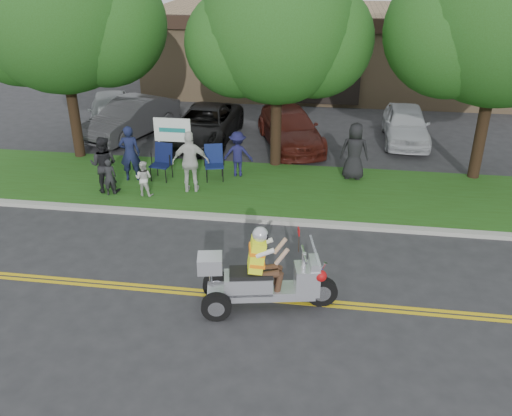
# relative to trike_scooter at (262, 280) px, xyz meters

# --- Properties ---
(ground) EXTENTS (120.00, 120.00, 0.00)m
(ground) POSITION_rel_trike_scooter_xyz_m (-1.12, 0.80, -0.67)
(ground) COLOR #28282B
(ground) RESTS_ON ground
(centerline_near) EXTENTS (60.00, 0.10, 0.01)m
(centerline_near) POSITION_rel_trike_scooter_xyz_m (-1.12, 0.22, -0.66)
(centerline_near) COLOR gold
(centerline_near) RESTS_ON ground
(centerline_far) EXTENTS (60.00, 0.10, 0.01)m
(centerline_far) POSITION_rel_trike_scooter_xyz_m (-1.12, 0.38, -0.66)
(centerline_far) COLOR gold
(centerline_far) RESTS_ON ground
(curb) EXTENTS (60.00, 0.25, 0.12)m
(curb) POSITION_rel_trike_scooter_xyz_m (-1.12, 3.85, -0.61)
(curb) COLOR #A8A89E
(curb) RESTS_ON ground
(grass_verge) EXTENTS (60.00, 4.00, 0.10)m
(grass_verge) POSITION_rel_trike_scooter_xyz_m (-1.12, 6.00, -0.61)
(grass_verge) COLOR #254C14
(grass_verge) RESTS_ON ground
(commercial_building) EXTENTS (18.00, 8.20, 4.00)m
(commercial_building) POSITION_rel_trike_scooter_xyz_m (0.88, 19.77, 1.34)
(commercial_building) COLOR #9E7F5B
(commercial_building) RESTS_ON ground
(tree_left) EXTENTS (6.62, 5.40, 7.78)m
(tree_left) POSITION_rel_trike_scooter_xyz_m (-7.56, 7.83, 4.18)
(tree_left) COLOR #332114
(tree_left) RESTS_ON ground
(tree_mid) EXTENTS (5.88, 4.80, 7.05)m
(tree_mid) POSITION_rel_trike_scooter_xyz_m (-0.57, 8.03, 3.77)
(tree_mid) COLOR #332114
(tree_mid) RESTS_ON ground
(tree_right) EXTENTS (6.86, 5.60, 8.07)m
(tree_right) POSITION_rel_trike_scooter_xyz_m (5.94, 7.83, 4.36)
(tree_right) COLOR #332114
(tree_right) RESTS_ON ground
(business_sign) EXTENTS (1.25, 0.06, 1.75)m
(business_sign) POSITION_rel_trike_scooter_xyz_m (-4.02, 7.40, 0.59)
(business_sign) COLOR silver
(business_sign) RESTS_ON ground
(trike_scooter) EXTENTS (2.91, 1.19, 1.91)m
(trike_scooter) POSITION_rel_trike_scooter_xyz_m (0.00, 0.00, 0.00)
(trike_scooter) COLOR black
(trike_scooter) RESTS_ON ground
(lawn_chair_a) EXTENTS (0.68, 0.70, 1.14)m
(lawn_chair_a) POSITION_rel_trike_scooter_xyz_m (-4.05, 6.25, 0.08)
(lawn_chair_a) COLOR black
(lawn_chair_a) RESTS_ON grass_verge
(lawn_chair_b) EXTENTS (0.72, 0.73, 1.11)m
(lawn_chair_b) POSITION_rel_trike_scooter_xyz_m (-2.42, 6.47, 0.06)
(lawn_chair_b) COLOR black
(lawn_chair_b) RESTS_ON grass_verge
(spectator_adult_left) EXTENTS (0.74, 0.59, 1.79)m
(spectator_adult_left) POSITION_rel_trike_scooter_xyz_m (-5.01, 5.96, 0.33)
(spectator_adult_left) COLOR #151B3B
(spectator_adult_left) RESTS_ON grass_verge
(spectator_adult_mid) EXTENTS (0.87, 0.70, 1.73)m
(spectator_adult_mid) POSITION_rel_trike_scooter_xyz_m (-5.47, 4.98, 0.30)
(spectator_adult_mid) COLOR black
(spectator_adult_mid) RESTS_ON grass_verge
(spectator_adult_right) EXTENTS (1.16, 0.62, 1.89)m
(spectator_adult_right) POSITION_rel_trike_scooter_xyz_m (-2.89, 5.38, 0.38)
(spectator_adult_right) COLOR silver
(spectator_adult_right) RESTS_ON grass_verge
(spectator_chair_a) EXTENTS (1.02, 0.66, 1.49)m
(spectator_chair_a) POSITION_rel_trike_scooter_xyz_m (-1.71, 6.80, 0.18)
(spectator_chair_a) COLOR #181843
(spectator_chair_a) RESTS_ON grass_verge
(spectator_chair_b) EXTENTS (0.93, 0.64, 1.83)m
(spectator_chair_b) POSITION_rel_trike_scooter_xyz_m (1.99, 7.11, 0.35)
(spectator_chair_b) COLOR black
(spectator_chair_b) RESTS_ON grass_verge
(child_left) EXTENTS (0.49, 0.43, 1.13)m
(child_left) POSITION_rel_trike_scooter_xyz_m (-5.24, 4.78, 0.00)
(child_left) COLOR black
(child_left) RESTS_ON grass_verge
(child_right) EXTENTS (0.56, 0.46, 1.08)m
(child_right) POSITION_rel_trike_scooter_xyz_m (-4.22, 4.88, -0.02)
(child_right) COLOR silver
(child_right) RESTS_ON grass_verge
(parked_car_far_left) EXTENTS (3.14, 4.65, 1.47)m
(parked_car_far_left) POSITION_rel_trike_scooter_xyz_m (-7.81, 11.31, 0.07)
(parked_car_far_left) COLOR #A2A5A9
(parked_car_far_left) RESTS_ON ground
(parked_car_left) EXTENTS (3.01, 4.74, 1.47)m
(parked_car_left) POSITION_rel_trike_scooter_xyz_m (-6.62, 10.49, 0.07)
(parked_car_left) COLOR #313033
(parked_car_left) RESTS_ON ground
(parked_car_mid) EXTENTS (2.42, 4.83, 1.31)m
(parked_car_mid) POSITION_rel_trike_scooter_xyz_m (-3.62, 10.35, -0.01)
(parked_car_mid) COLOR black
(parked_car_mid) RESTS_ON ground
(parked_car_right) EXTENTS (3.25, 4.97, 1.34)m
(parked_car_right) POSITION_rel_trike_scooter_xyz_m (-0.32, 10.29, 0.00)
(parked_car_right) COLOR #451610
(parked_car_right) RESTS_ON ground
(parked_car_far_right) EXTENTS (1.69, 4.08, 1.38)m
(parked_car_far_right) POSITION_rel_trike_scooter_xyz_m (4.04, 11.35, 0.02)
(parked_car_far_right) COLOR silver
(parked_car_far_right) RESTS_ON ground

